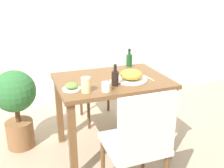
{
  "coord_description": "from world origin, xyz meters",
  "views": [
    {
      "loc": [
        -0.77,
        -2.1,
        1.52
      ],
      "look_at": [
        0.0,
        0.0,
        0.69
      ],
      "focal_mm": 42.0,
      "sensor_mm": 36.0,
      "label": 1
    }
  ],
  "objects": [
    {
      "name": "dining_table",
      "position": [
        0.0,
        0.0,
        0.62
      ],
      "size": [
        1.0,
        0.73,
        0.74
      ],
      "color": "brown",
      "rests_on": "ground_plane"
    },
    {
      "name": "ground_plane",
      "position": [
        0.0,
        0.0,
        0.0
      ],
      "size": [
        16.0,
        16.0,
        0.0
      ],
      "primitive_type": "plane",
      "color": "tan"
    },
    {
      "name": "drink_cup",
      "position": [
        -0.15,
        -0.27,
        0.78
      ],
      "size": [
        0.08,
        0.08,
        0.07
      ],
      "color": "silver",
      "rests_on": "dining_table"
    },
    {
      "name": "spoon_utensil",
      "position": [
        0.32,
        -0.1,
        0.74
      ],
      "size": [
        0.03,
        0.18,
        0.0
      ],
      "rotation": [
        0.0,
        0.0,
        1.69
      ],
      "color": "silver",
      "rests_on": "dining_table"
    },
    {
      "name": "food_plate",
      "position": [
        0.15,
        -0.1,
        0.78
      ],
      "size": [
        0.29,
        0.29,
        0.1
      ],
      "color": "white",
      "rests_on": "dining_table"
    },
    {
      "name": "condiment_bottle",
      "position": [
        0.31,
        0.32,
        0.81
      ],
      "size": [
        0.06,
        0.06,
        0.19
      ],
      "color": "#194C23",
      "rests_on": "dining_table"
    },
    {
      "name": "chair_near",
      "position": [
        -0.06,
        -0.7,
        0.52
      ],
      "size": [
        0.42,
        0.42,
        0.91
      ],
      "rotation": [
        0.0,
        0.0,
        3.14
      ],
      "color": "silver",
      "rests_on": "ground_plane"
    },
    {
      "name": "sauce_bottle",
      "position": [
        -0.03,
        -0.17,
        0.81
      ],
      "size": [
        0.06,
        0.06,
        0.19
      ],
      "color": "black",
      "rests_on": "dining_table"
    },
    {
      "name": "juice_glass",
      "position": [
        -0.3,
        -0.23,
        0.8
      ],
      "size": [
        0.08,
        0.08,
        0.12
      ],
      "color": "beige",
      "rests_on": "dining_table"
    },
    {
      "name": "potted_plant_left",
      "position": [
        -0.85,
        0.37,
        0.49
      ],
      "size": [
        0.4,
        0.4,
        0.8
      ],
      "color": "brown",
      "rests_on": "ground_plane"
    },
    {
      "name": "wall_back",
      "position": [
        0.0,
        1.28,
        1.3
      ],
      "size": [
        8.0,
        0.05,
        2.6
      ],
      "color": "white",
      "rests_on": "ground_plane"
    },
    {
      "name": "chair_far",
      "position": [
        0.07,
        0.73,
        0.52
      ],
      "size": [
        0.42,
        0.42,
        0.91
      ],
      "color": "silver",
      "rests_on": "ground_plane"
    },
    {
      "name": "fork_utensil",
      "position": [
        -0.03,
        -0.1,
        0.74
      ],
      "size": [
        0.01,
        0.17,
        0.0
      ],
      "rotation": [
        0.0,
        0.0,
        1.54
      ],
      "color": "silver",
      "rests_on": "dining_table"
    },
    {
      "name": "side_plate",
      "position": [
        -0.4,
        -0.14,
        0.76
      ],
      "size": [
        0.15,
        0.15,
        0.06
      ],
      "color": "white",
      "rests_on": "dining_table"
    }
  ]
}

